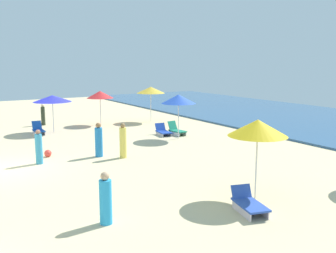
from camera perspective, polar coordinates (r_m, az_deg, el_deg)
ground_plane at (r=17.91m, az=-22.79°, el=-5.86°), size 60.00×60.00×0.00m
umbrella_0 at (r=22.65m, az=1.54°, el=4.03°), size 2.00×2.00×2.60m
lounge_chair_0_0 at (r=24.03m, az=-0.73°, el=-0.71°), size 1.36×0.80×0.68m
lounge_chair_0_1 at (r=24.10m, az=1.25°, el=-0.56°), size 1.30×0.71×0.81m
umbrella_2 at (r=28.12m, az=-9.89°, el=4.62°), size 1.89×1.89×2.41m
umbrella_3 at (r=12.98m, az=12.97°, el=-0.20°), size 1.95×1.95×2.67m
lounge_chair_3_0 at (r=12.27m, az=11.71°, el=-10.98°), size 1.51×1.00×0.70m
umbrella_4 at (r=29.11m, az=-2.54°, el=5.35°), size 2.10×2.10×2.61m
umbrella_5 at (r=25.71m, az=-16.54°, el=3.93°), size 2.39×2.39×2.38m
lounge_chair_5_0 at (r=25.58m, az=-18.41°, el=-0.48°), size 1.24×0.61×0.78m
beachgoer_0 at (r=18.88m, az=-10.08°, el=-2.07°), size 0.45×0.45×1.64m
beachgoer_1 at (r=11.23m, az=-9.10°, el=-10.51°), size 0.36×0.36×1.52m
beachgoer_2 at (r=18.23m, az=-18.34°, el=-2.97°), size 0.36×0.36×1.55m
beachgoer_3 at (r=18.49m, az=-6.59°, el=-2.19°), size 0.42×0.42×1.66m
beachgoer_4 at (r=29.02m, az=-17.79°, el=1.61°), size 0.37×0.37×1.52m
beach_ball_0 at (r=19.52m, az=-17.14°, el=-3.76°), size 0.34×0.34×0.34m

